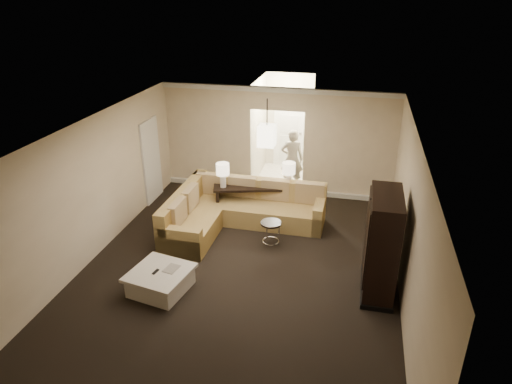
% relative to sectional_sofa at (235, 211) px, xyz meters
% --- Properties ---
extents(ground, '(8.00, 8.00, 0.00)m').
position_rel_sectional_sofa_xyz_m(ground, '(0.55, -1.86, -0.38)').
color(ground, black).
rests_on(ground, ground).
extents(wall_back, '(6.00, 0.04, 2.80)m').
position_rel_sectional_sofa_xyz_m(wall_back, '(0.55, 2.14, 1.02)').
color(wall_back, beige).
rests_on(wall_back, ground).
extents(wall_front, '(6.00, 0.04, 2.80)m').
position_rel_sectional_sofa_xyz_m(wall_front, '(0.55, -5.86, 1.02)').
color(wall_front, beige).
rests_on(wall_front, ground).
extents(wall_left, '(0.04, 8.00, 2.80)m').
position_rel_sectional_sofa_xyz_m(wall_left, '(-2.45, -1.86, 1.02)').
color(wall_left, beige).
rests_on(wall_left, ground).
extents(wall_right, '(0.04, 8.00, 2.80)m').
position_rel_sectional_sofa_xyz_m(wall_right, '(3.55, -1.86, 1.02)').
color(wall_right, beige).
rests_on(wall_right, ground).
extents(ceiling, '(6.00, 8.00, 0.02)m').
position_rel_sectional_sofa_xyz_m(ceiling, '(0.55, -1.86, 2.42)').
color(ceiling, white).
rests_on(ceiling, wall_back).
extents(crown_molding, '(6.00, 0.10, 0.12)m').
position_rel_sectional_sofa_xyz_m(crown_molding, '(0.55, 2.09, 2.35)').
color(crown_molding, silver).
rests_on(crown_molding, wall_back).
extents(baseboard, '(6.00, 0.10, 0.12)m').
position_rel_sectional_sofa_xyz_m(baseboard, '(0.55, 2.09, -0.32)').
color(baseboard, silver).
rests_on(baseboard, ground).
extents(side_door, '(0.05, 0.90, 2.10)m').
position_rel_sectional_sofa_xyz_m(side_door, '(-2.42, 0.94, 0.67)').
color(side_door, white).
rests_on(side_door, ground).
extents(foyer, '(1.44, 2.02, 2.80)m').
position_rel_sectional_sofa_xyz_m(foyer, '(0.55, 3.49, 0.92)').
color(foyer, silver).
rests_on(foyer, ground).
extents(sectional_sofa, '(3.23, 2.57, 0.96)m').
position_rel_sectional_sofa_xyz_m(sectional_sofa, '(0.00, 0.00, 0.00)').
color(sectional_sofa, brown).
rests_on(sectional_sofa, ground).
extents(coffee_table, '(1.18, 1.18, 0.42)m').
position_rel_sectional_sofa_xyz_m(coffee_table, '(-0.67, -2.64, -0.18)').
color(coffee_table, beige).
rests_on(coffee_table, ground).
extents(console_table, '(2.03, 0.94, 0.76)m').
position_rel_sectional_sofa_xyz_m(console_table, '(0.35, 0.61, 0.07)').
color(console_table, black).
rests_on(console_table, ground).
extents(armoire, '(0.56, 1.31, 1.89)m').
position_rel_sectional_sofa_xyz_m(armoire, '(3.14, -1.74, 0.52)').
color(armoire, black).
rests_on(armoire, ground).
extents(drink_table, '(0.44, 0.44, 0.55)m').
position_rel_sectional_sofa_xyz_m(drink_table, '(0.97, -0.66, 0.01)').
color(drink_table, black).
rests_on(drink_table, ground).
extents(table_lamp_left, '(0.31, 0.31, 0.58)m').
position_rel_sectional_sofa_xyz_m(table_lamp_left, '(-0.39, 0.42, 0.77)').
color(table_lamp_left, white).
rests_on(table_lamp_left, console_table).
extents(table_lamp_right, '(0.31, 0.31, 0.58)m').
position_rel_sectional_sofa_xyz_m(table_lamp_right, '(1.09, 0.81, 0.77)').
color(table_lamp_right, white).
rests_on(table_lamp_right, console_table).
extents(pendant_light, '(0.38, 0.38, 1.09)m').
position_rel_sectional_sofa_xyz_m(pendant_light, '(0.55, 0.84, 1.57)').
color(pendant_light, black).
rests_on(pendant_light, ceiling).
extents(person, '(0.71, 0.51, 1.83)m').
position_rel_sectional_sofa_xyz_m(person, '(0.92, 2.44, 0.53)').
color(person, beige).
rests_on(person, ground).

